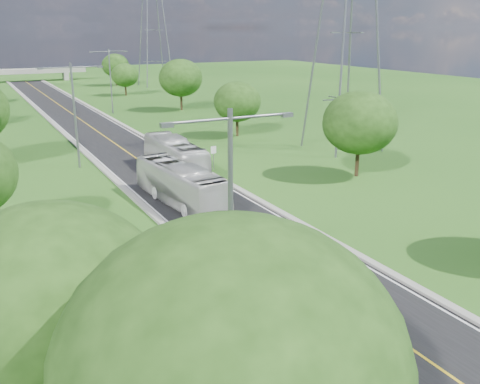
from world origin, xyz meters
The scene contains 20 objects.
ground centered at (0.00, 60.00, 0.00)m, with size 260.00×260.00×0.00m, color #204B15.
road centered at (0.00, 66.00, 0.03)m, with size 8.00×150.00×0.06m, color black.
curb_left centered at (-4.25, 66.00, 0.11)m, with size 0.50×150.00×0.22m, color gray.
curb_right centered at (4.25, 66.00, 0.11)m, with size 0.50×150.00×0.22m, color gray.
speed_limit_sign centered at (5.20, 37.98, 1.60)m, with size 0.55×0.09×2.40m.
overpass centered at (0.00, 140.00, 2.41)m, with size 30.00×3.00×3.20m.
streetlight_near_left centered at (-6.00, 12.00, 5.94)m, with size 5.90×0.25×10.00m.
streetlight_mid_left centered at (-6.00, 45.00, 5.94)m, with size 5.90×0.25×10.00m.
streetlight_far_right centered at (6.00, 78.00, 5.94)m, with size 5.90×0.25×10.00m.
power_tower_near centered at (22.00, 40.00, 14.01)m, with size 9.00×6.40×28.00m.
power_tower_far centered at (26.00, 115.00, 14.01)m, with size 9.00×6.40×28.00m.
tree_la centered at (-14.00, 8.00, 5.27)m, with size 7.14×7.14×8.30m.
tree_lf centered at (-11.00, 2.00, 5.89)m, with size 7.98×7.98×9.28m.
tree_rb centered at (16.00, 30.00, 4.95)m, with size 6.72×6.72×7.82m.
tree_rc centered at (15.00, 52.00, 4.33)m, with size 5.88×5.88×6.84m.
tree_rd centered at (17.00, 76.00, 5.27)m, with size 7.14×7.14×8.30m.
tree_re centered at (14.50, 100.00, 4.02)m, with size 5.46×5.46×6.35m.
tree_rf centered at (18.00, 120.00, 4.64)m, with size 6.30×6.30×7.33m.
bus_outbound centered at (1.64, 38.88, 1.65)m, with size 2.66×11.39×3.17m, color silver.
bus_inbound centered at (-1.41, 29.73, 1.62)m, with size 2.62×11.20×3.12m, color silver.
Camera 1 is at (-15.58, -7.17, 13.10)m, focal length 40.00 mm.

